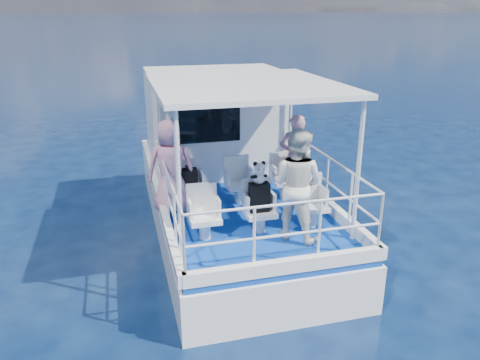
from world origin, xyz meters
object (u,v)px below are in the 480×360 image
object	(u,v)px
passenger_port_fwd	(171,167)
passenger_stbd_aft	(296,184)
backpack_center	(259,197)
panda	(259,173)

from	to	relation	value
passenger_port_fwd	passenger_stbd_aft	bearing A→B (deg)	149.31
backpack_center	panda	bearing A→B (deg)	103.83
passenger_stbd_aft	backpack_center	world-z (taller)	passenger_stbd_aft
passenger_port_fwd	panda	size ratio (longest dim) A/B	4.77
passenger_stbd_aft	panda	bearing A→B (deg)	13.49
passenger_stbd_aft	passenger_port_fwd	bearing A→B (deg)	3.71
passenger_stbd_aft	panda	size ratio (longest dim) A/B	5.04
passenger_stbd_aft	panda	xyz separation A→B (m)	(-0.50, 0.31, 0.14)
passenger_port_fwd	backpack_center	size ratio (longest dim) A/B	3.60
passenger_port_fwd	passenger_stbd_aft	size ratio (longest dim) A/B	0.95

